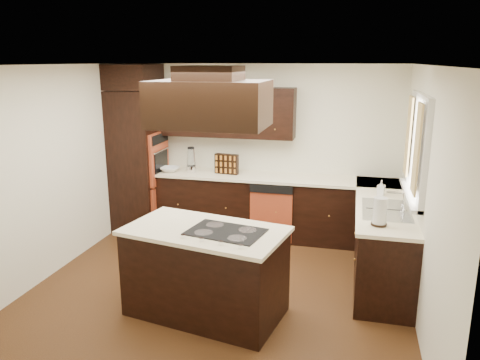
# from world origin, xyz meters

# --- Properties ---
(floor) EXTENTS (4.20, 4.20, 0.02)m
(floor) POSITION_xyz_m (0.00, 0.00, -0.01)
(floor) COLOR brown
(floor) RESTS_ON ground
(ceiling) EXTENTS (4.20, 4.20, 0.02)m
(ceiling) POSITION_xyz_m (0.00, 0.00, 2.51)
(ceiling) COLOR white
(ceiling) RESTS_ON ground
(wall_back) EXTENTS (4.20, 0.02, 2.50)m
(wall_back) POSITION_xyz_m (0.00, 2.11, 1.25)
(wall_back) COLOR #EAE4C8
(wall_back) RESTS_ON ground
(wall_front) EXTENTS (4.20, 0.02, 2.50)m
(wall_front) POSITION_xyz_m (0.00, -2.11, 1.25)
(wall_front) COLOR #EAE4C8
(wall_front) RESTS_ON ground
(wall_left) EXTENTS (0.02, 4.20, 2.50)m
(wall_left) POSITION_xyz_m (-2.11, 0.00, 1.25)
(wall_left) COLOR #EAE4C8
(wall_left) RESTS_ON ground
(wall_right) EXTENTS (0.02, 4.20, 2.50)m
(wall_right) POSITION_xyz_m (2.11, 0.00, 1.25)
(wall_right) COLOR #EAE4C8
(wall_right) RESTS_ON ground
(oven_column) EXTENTS (0.65, 0.75, 2.12)m
(oven_column) POSITION_xyz_m (-1.78, 1.71, 1.06)
(oven_column) COLOR black
(oven_column) RESTS_ON floor
(wall_oven_face) EXTENTS (0.05, 0.62, 0.78)m
(wall_oven_face) POSITION_xyz_m (-1.43, 1.71, 1.12)
(wall_oven_face) COLOR #BA4726
(wall_oven_face) RESTS_ON oven_column
(base_cabinets_back) EXTENTS (2.93, 0.60, 0.88)m
(base_cabinets_back) POSITION_xyz_m (0.03, 1.80, 0.44)
(base_cabinets_back) COLOR black
(base_cabinets_back) RESTS_ON floor
(base_cabinets_right) EXTENTS (0.60, 2.40, 0.88)m
(base_cabinets_right) POSITION_xyz_m (1.80, 0.90, 0.44)
(base_cabinets_right) COLOR black
(base_cabinets_right) RESTS_ON floor
(countertop_back) EXTENTS (2.93, 0.63, 0.04)m
(countertop_back) POSITION_xyz_m (0.03, 1.79, 0.90)
(countertop_back) COLOR #FFF2CA
(countertop_back) RESTS_ON base_cabinets_back
(countertop_right) EXTENTS (0.63, 2.40, 0.04)m
(countertop_right) POSITION_xyz_m (1.79, 0.90, 0.90)
(countertop_right) COLOR #FFF2CA
(countertop_right) RESTS_ON base_cabinets_right
(upper_cabinets) EXTENTS (2.00, 0.34, 0.72)m
(upper_cabinets) POSITION_xyz_m (-0.43, 1.93, 1.81)
(upper_cabinets) COLOR black
(upper_cabinets) RESTS_ON wall_back
(dishwasher_front) EXTENTS (0.60, 0.05, 0.72)m
(dishwasher_front) POSITION_xyz_m (0.33, 1.50, 0.40)
(dishwasher_front) COLOR #BA4726
(dishwasher_front) RESTS_ON floor
(window_frame) EXTENTS (0.06, 1.32, 1.12)m
(window_frame) POSITION_xyz_m (2.07, 0.55, 1.65)
(window_frame) COLOR silver
(window_frame) RESTS_ON wall_right
(window_pane) EXTENTS (0.00, 1.20, 1.00)m
(window_pane) POSITION_xyz_m (2.10, 0.55, 1.65)
(window_pane) COLOR white
(window_pane) RESTS_ON wall_right
(curtain_left) EXTENTS (0.02, 0.34, 0.90)m
(curtain_left) POSITION_xyz_m (2.01, 0.13, 1.70)
(curtain_left) COLOR beige
(curtain_left) RESTS_ON wall_right
(curtain_right) EXTENTS (0.02, 0.34, 0.90)m
(curtain_right) POSITION_xyz_m (2.01, 0.97, 1.70)
(curtain_right) COLOR beige
(curtain_right) RESTS_ON wall_right
(sink_rim) EXTENTS (0.52, 0.84, 0.01)m
(sink_rim) POSITION_xyz_m (1.80, 0.55, 0.92)
(sink_rim) COLOR silver
(sink_rim) RESTS_ON countertop_right
(island) EXTENTS (1.65, 1.10, 0.88)m
(island) POSITION_xyz_m (0.01, -0.51, 0.44)
(island) COLOR black
(island) RESTS_ON floor
(island_top) EXTENTS (1.72, 1.17, 0.04)m
(island_top) POSITION_xyz_m (0.01, -0.51, 0.90)
(island_top) COLOR #FFF2CA
(island_top) RESTS_ON island
(cooktop) EXTENTS (0.80, 0.61, 0.01)m
(cooktop) POSITION_xyz_m (0.24, -0.56, 0.93)
(cooktop) COLOR black
(cooktop) RESTS_ON island_top
(range_hood) EXTENTS (1.05, 0.72, 0.42)m
(range_hood) POSITION_xyz_m (0.10, -0.55, 2.16)
(range_hood) COLOR black
(range_hood) RESTS_ON ceiling
(hood_duct) EXTENTS (0.55, 0.50, 0.13)m
(hood_duct) POSITION_xyz_m (0.10, -0.55, 2.44)
(hood_duct) COLOR black
(hood_duct) RESTS_ON ceiling
(blender_base) EXTENTS (0.15, 0.15, 0.10)m
(blender_base) POSITION_xyz_m (-0.93, 1.74, 0.97)
(blender_base) COLOR silver
(blender_base) RESTS_ON countertop_back
(blender_pitcher) EXTENTS (0.13, 0.13, 0.26)m
(blender_pitcher) POSITION_xyz_m (-0.93, 1.74, 1.15)
(blender_pitcher) COLOR silver
(blender_pitcher) RESTS_ON blender_base
(spice_rack) EXTENTS (0.36, 0.14, 0.29)m
(spice_rack) POSITION_xyz_m (-0.40, 1.79, 1.07)
(spice_rack) COLOR black
(spice_rack) RESTS_ON countertop_back
(mixing_bowl) EXTENTS (0.30, 0.30, 0.07)m
(mixing_bowl) POSITION_xyz_m (-1.25, 1.70, 0.95)
(mixing_bowl) COLOR silver
(mixing_bowl) RESTS_ON countertop_back
(soap_bottle) EXTENTS (0.11, 0.11, 0.19)m
(soap_bottle) POSITION_xyz_m (1.76, 1.15, 1.02)
(soap_bottle) COLOR silver
(soap_bottle) RESTS_ON countertop_right
(paper_towel) EXTENTS (0.17, 0.17, 0.29)m
(paper_towel) POSITION_xyz_m (1.70, 0.00, 1.07)
(paper_towel) COLOR silver
(paper_towel) RESTS_ON countertop_right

